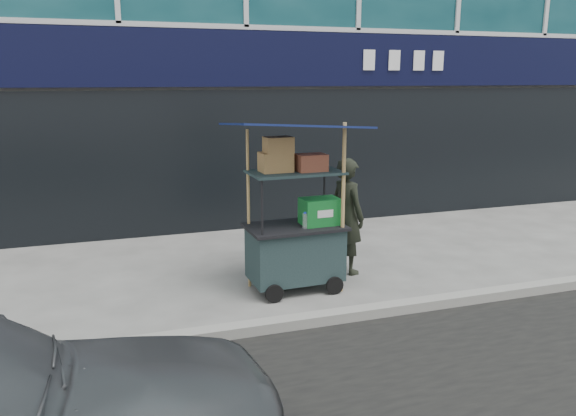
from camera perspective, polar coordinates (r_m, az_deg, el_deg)
name	(u,v)px	position (r m, az deg, el deg)	size (l,w,h in m)	color
ground	(335,314)	(6.46, 4.84, -10.64)	(80.00, 80.00, 0.00)	#5E5E5A
curb	(343,316)	(6.27, 5.57, -10.82)	(80.00, 0.18, 0.12)	gray
vendor_cart	(296,231)	(6.91, 0.86, -2.39)	(1.62, 1.17, 2.13)	#182729
vendor_man	(347,216)	(7.58, 6.06, -0.80)	(0.57, 0.38, 1.57)	black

